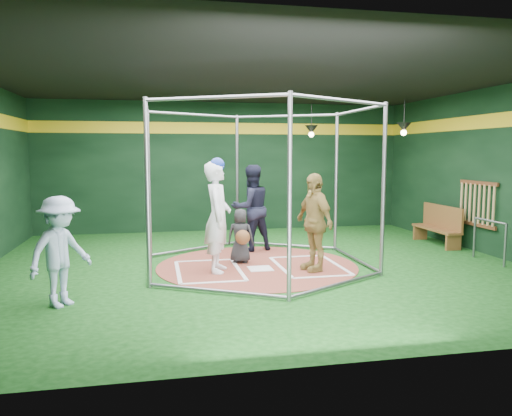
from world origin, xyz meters
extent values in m
cube|color=#0D3A0E|center=(0.00, 0.00, -0.01)|extent=(10.00, 9.00, 0.02)
cube|color=black|center=(0.00, 0.00, 3.50)|extent=(10.00, 9.00, 0.02)
cube|color=black|center=(0.00, 4.50, 1.75)|extent=(10.00, 0.10, 3.50)
cube|color=black|center=(0.00, -4.50, 1.75)|extent=(10.00, 0.10, 3.50)
cube|color=black|center=(5.00, 0.00, 1.75)|extent=(0.10, 9.00, 3.50)
cube|color=yellow|center=(0.00, 4.47, 2.80)|extent=(10.00, 0.01, 0.30)
cube|color=yellow|center=(4.97, 0.00, 2.80)|extent=(0.01, 9.00, 0.30)
cylinder|color=brown|center=(0.00, 0.00, 0.01)|extent=(3.80, 3.80, 0.01)
cube|color=white|center=(0.00, -0.30, 0.02)|extent=(0.43, 0.43, 0.01)
cube|color=white|center=(-0.95, 0.60, 0.02)|extent=(1.10, 0.07, 0.01)
cube|color=white|center=(-0.95, -1.10, 0.02)|extent=(1.10, 0.07, 0.01)
cube|color=white|center=(-1.50, -0.25, 0.02)|extent=(0.07, 1.70, 0.01)
cube|color=white|center=(-0.40, -0.25, 0.02)|extent=(0.07, 1.70, 0.01)
cube|color=white|center=(0.95, 0.60, 0.02)|extent=(1.10, 0.07, 0.01)
cube|color=white|center=(0.95, -1.10, 0.02)|extent=(1.10, 0.07, 0.01)
cube|color=white|center=(0.40, -0.25, 0.02)|extent=(0.07, 1.70, 0.01)
cube|color=white|center=(1.50, -0.25, 0.02)|extent=(0.07, 1.70, 0.01)
cylinder|color=gray|center=(1.99, 1.15, 1.50)|extent=(0.07, 0.07, 3.00)
cylinder|color=gray|center=(0.00, 2.30, 1.50)|extent=(0.07, 0.07, 3.00)
cylinder|color=gray|center=(-1.99, 1.15, 1.50)|extent=(0.07, 0.07, 3.00)
cylinder|color=gray|center=(-1.99, -1.15, 1.50)|extent=(0.07, 0.07, 3.00)
cylinder|color=gray|center=(0.00, -2.30, 1.50)|extent=(0.07, 0.07, 3.00)
cylinder|color=gray|center=(1.99, -1.15, 1.50)|extent=(0.07, 0.07, 3.00)
cylinder|color=gray|center=(1.00, 1.72, 2.95)|extent=(2.02, 1.20, 0.06)
cylinder|color=gray|center=(1.00, 1.72, 0.05)|extent=(2.02, 1.20, 0.06)
cylinder|color=gray|center=(-1.00, 1.72, 2.95)|extent=(2.02, 1.20, 0.06)
cylinder|color=gray|center=(-1.00, 1.72, 0.05)|extent=(2.02, 1.20, 0.06)
cylinder|color=gray|center=(-1.99, 0.00, 2.95)|extent=(0.06, 2.30, 0.06)
cylinder|color=gray|center=(-1.99, 0.00, 0.05)|extent=(0.06, 2.30, 0.06)
cylinder|color=gray|center=(-1.00, -1.73, 2.95)|extent=(2.02, 1.20, 0.06)
cylinder|color=gray|center=(-1.00, -1.73, 0.05)|extent=(2.02, 1.20, 0.06)
cylinder|color=gray|center=(1.00, -1.73, 2.95)|extent=(2.02, 1.20, 0.06)
cylinder|color=gray|center=(1.00, -1.73, 0.05)|extent=(2.02, 1.20, 0.06)
cylinder|color=gray|center=(1.99, 0.00, 2.95)|extent=(0.06, 2.30, 0.06)
cylinder|color=gray|center=(1.99, 0.00, 0.05)|extent=(0.06, 2.30, 0.06)
cube|color=brown|center=(4.94, 0.40, 1.50)|extent=(0.05, 1.25, 0.08)
cube|color=brown|center=(4.94, 0.40, 0.60)|extent=(0.05, 1.25, 0.08)
cylinder|color=tan|center=(4.92, -0.15, 1.05)|extent=(0.06, 0.06, 0.85)
cylinder|color=tan|center=(4.92, 0.01, 1.05)|extent=(0.06, 0.06, 0.85)
cylinder|color=tan|center=(4.92, 0.16, 1.05)|extent=(0.06, 0.06, 0.85)
cylinder|color=tan|center=(4.92, 0.32, 1.05)|extent=(0.06, 0.06, 0.85)
cylinder|color=tan|center=(4.92, 0.48, 1.05)|extent=(0.06, 0.06, 0.85)
cylinder|color=tan|center=(4.92, 0.64, 1.05)|extent=(0.06, 0.06, 0.85)
cylinder|color=tan|center=(4.92, 0.79, 1.05)|extent=(0.06, 0.06, 0.85)
cylinder|color=tan|center=(4.92, 0.95, 1.05)|extent=(0.06, 0.06, 0.85)
cone|color=black|center=(2.20, 3.60, 2.75)|extent=(0.34, 0.34, 0.22)
sphere|color=#FFD899|center=(2.20, 3.60, 2.62)|extent=(0.14, 0.14, 0.14)
cylinder|color=black|center=(2.20, 3.60, 3.10)|extent=(0.02, 0.02, 0.70)
cone|color=black|center=(4.00, 2.00, 2.75)|extent=(0.34, 0.34, 0.22)
sphere|color=#FFD899|center=(4.00, 2.00, 2.62)|extent=(0.14, 0.14, 0.14)
cylinder|color=black|center=(4.00, 2.00, 3.10)|extent=(0.02, 0.02, 0.70)
imported|color=white|center=(-0.79, -0.33, 1.00)|extent=(0.62, 0.81, 1.98)
sphere|color=#162F98|center=(-0.79, -0.33, 1.93)|extent=(0.26, 0.26, 0.26)
imported|color=tan|center=(0.93, -0.58, 0.90)|extent=(0.69, 1.12, 1.77)
imported|color=black|center=(-0.26, 0.32, 0.54)|extent=(0.60, 0.50, 1.05)
sphere|color=brown|center=(-0.26, 0.07, 0.55)|extent=(0.28, 0.28, 0.28)
imported|color=black|center=(0.17, 1.47, 0.95)|extent=(1.07, 0.93, 1.87)
imported|color=#AEC4E6|center=(-3.19, -1.88, 0.78)|extent=(1.09, 1.14, 1.55)
cube|color=brown|center=(4.55, 1.33, 0.37)|extent=(0.37, 1.58, 0.05)
cube|color=brown|center=(4.70, 1.33, 0.66)|extent=(0.05, 1.58, 0.53)
cube|color=brown|center=(4.55, 0.63, 0.18)|extent=(0.35, 0.07, 0.35)
cube|color=brown|center=(4.55, 2.04, 0.18)|extent=(0.35, 0.07, 0.35)
cylinder|color=slate|center=(4.55, -1.02, 0.42)|extent=(0.05, 0.05, 0.83)
cylinder|color=slate|center=(4.55, -0.10, 0.42)|extent=(0.05, 0.05, 0.83)
cylinder|color=slate|center=(4.55, -0.56, 0.81)|extent=(0.05, 0.92, 0.05)
camera|label=1|loc=(-1.87, -9.12, 2.15)|focal=35.00mm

